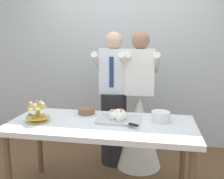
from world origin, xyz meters
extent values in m
cube|color=silver|center=(0.00, 1.47, 1.45)|extent=(5.20, 0.10, 2.90)
cube|color=silver|center=(0.00, 0.00, 0.75)|extent=(1.80, 0.80, 0.05)
cylinder|color=brown|center=(-0.82, -0.32, 0.36)|extent=(0.06, 0.06, 0.72)
cylinder|color=brown|center=(-0.82, 0.32, 0.36)|extent=(0.06, 0.06, 0.72)
cylinder|color=brown|center=(0.82, 0.32, 0.36)|extent=(0.06, 0.06, 0.72)
cylinder|color=gold|center=(-0.62, -0.08, 0.78)|extent=(0.17, 0.17, 0.01)
cylinder|color=gold|center=(-0.62, -0.08, 0.88)|extent=(0.01, 0.01, 0.21)
cylinder|color=gold|center=(-0.62, -0.08, 0.82)|extent=(0.23, 0.23, 0.01)
cylinder|color=#D1B784|center=(-0.53, -0.08, 0.84)|extent=(0.04, 0.04, 0.03)
sphere|color=white|center=(-0.53, -0.08, 0.86)|extent=(0.04, 0.04, 0.04)
cylinder|color=#D1B784|center=(-0.65, 0.00, 0.84)|extent=(0.04, 0.04, 0.03)
sphere|color=beige|center=(-0.65, 0.00, 0.86)|extent=(0.04, 0.04, 0.04)
cylinder|color=#D1B784|center=(-0.66, -0.15, 0.84)|extent=(0.04, 0.04, 0.03)
sphere|color=brown|center=(-0.66, -0.15, 0.86)|extent=(0.04, 0.04, 0.04)
cylinder|color=gold|center=(-0.62, -0.08, 0.92)|extent=(0.18, 0.18, 0.01)
cylinder|color=#D1B784|center=(-0.56, -0.08, 0.93)|extent=(0.04, 0.04, 0.03)
sphere|color=beige|center=(-0.56, -0.08, 0.96)|extent=(0.04, 0.04, 0.04)
cylinder|color=#D1B784|center=(-0.61, -0.01, 0.93)|extent=(0.04, 0.04, 0.03)
sphere|color=white|center=(-0.61, -0.01, 0.96)|extent=(0.04, 0.04, 0.04)
cylinder|color=#D1B784|center=(-0.68, -0.08, 0.93)|extent=(0.04, 0.04, 0.03)
sphere|color=#EAB7C6|center=(-0.68, -0.08, 0.96)|extent=(0.04, 0.04, 0.04)
cylinder|color=#D1B784|center=(-0.61, -0.14, 0.93)|extent=(0.04, 0.04, 0.03)
sphere|color=#EAB7C6|center=(-0.61, -0.14, 0.96)|extent=(0.04, 0.04, 0.04)
cube|color=silver|center=(0.16, 0.08, 0.79)|extent=(0.42, 0.31, 0.02)
sphere|color=white|center=(0.21, 0.08, 0.83)|extent=(0.08, 0.08, 0.08)
sphere|color=white|center=(0.18, 0.14, 0.83)|extent=(0.09, 0.09, 0.09)
sphere|color=white|center=(0.09, 0.13, 0.83)|extent=(0.09, 0.09, 0.09)
sphere|color=white|center=(0.11, 0.05, 0.83)|extent=(0.09, 0.09, 0.09)
sphere|color=white|center=(0.18, 0.02, 0.83)|extent=(0.09, 0.09, 0.09)
sphere|color=white|center=(0.16, 0.08, 0.84)|extent=(0.11, 0.11, 0.11)
sphere|color=#DB474C|center=(0.09, 0.06, 0.88)|extent=(0.02, 0.02, 0.02)
sphere|color=#B21923|center=(0.16, 0.08, 0.89)|extent=(0.02, 0.02, 0.02)
sphere|color=#B21923|center=(0.16, 0.08, 0.87)|extent=(0.02, 0.02, 0.02)
sphere|color=#DB474C|center=(0.18, 0.05, 0.89)|extent=(0.02, 0.02, 0.02)
sphere|color=#B21923|center=(0.19, 0.12, 0.89)|extent=(0.02, 0.02, 0.02)
sphere|color=#B21923|center=(0.10, 0.10, 0.89)|extent=(0.02, 0.02, 0.02)
cube|color=silver|center=(0.19, -0.03, 0.80)|extent=(0.21, 0.13, 0.00)
cube|color=black|center=(0.32, -0.10, 0.81)|extent=(0.09, 0.07, 0.02)
cylinder|color=white|center=(0.56, 0.14, 0.78)|extent=(0.18, 0.18, 0.01)
cylinder|color=white|center=(0.57, 0.14, 0.79)|extent=(0.18, 0.18, 0.01)
cylinder|color=white|center=(0.56, 0.14, 0.80)|extent=(0.18, 0.18, 0.01)
cylinder|color=white|center=(0.57, 0.14, 0.81)|extent=(0.18, 0.18, 0.01)
cylinder|color=white|center=(0.56, 0.14, 0.82)|extent=(0.18, 0.18, 0.01)
cylinder|color=white|center=(0.57, 0.14, 0.84)|extent=(0.18, 0.18, 0.01)
cylinder|color=white|center=(0.56, 0.14, 0.85)|extent=(0.18, 0.18, 0.01)
cylinder|color=white|center=(0.56, 0.13, 0.86)|extent=(0.18, 0.18, 0.01)
cylinder|color=white|center=(0.56, 0.14, 0.87)|extent=(0.18, 0.18, 0.01)
cylinder|color=white|center=(-0.21, 0.23, 0.78)|extent=(0.24, 0.24, 0.01)
cylinder|color=brown|center=(-0.21, 0.23, 0.82)|extent=(0.18, 0.18, 0.07)
cylinder|color=#232328|center=(0.00, 0.72, 0.46)|extent=(0.32, 0.32, 0.92)
cube|color=white|center=(0.00, 0.72, 1.19)|extent=(0.35, 0.22, 0.54)
sphere|color=#D8B293|center=(0.00, 0.72, 1.55)|extent=(0.21, 0.21, 0.21)
cylinder|color=white|center=(-0.20, 0.71, 1.30)|extent=(0.11, 0.49, 0.28)
cylinder|color=white|center=(0.18, 0.73, 1.30)|extent=(0.11, 0.49, 0.28)
cube|color=navy|center=(-0.01, 0.61, 1.19)|extent=(0.05, 0.02, 0.36)
cone|color=white|center=(0.32, 0.69, 0.46)|extent=(0.56, 0.56, 0.92)
cube|color=white|center=(0.32, 0.69, 1.19)|extent=(0.34, 0.20, 0.54)
sphere|color=#997054|center=(0.32, 0.69, 1.55)|extent=(0.21, 0.21, 0.21)
cylinder|color=white|center=(0.13, 0.69, 1.30)|extent=(0.08, 0.49, 0.28)
cylinder|color=white|center=(0.51, 0.70, 1.30)|extent=(0.08, 0.49, 0.28)
camera|label=1|loc=(0.51, -2.24, 1.55)|focal=39.75mm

